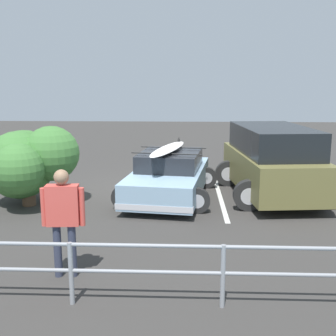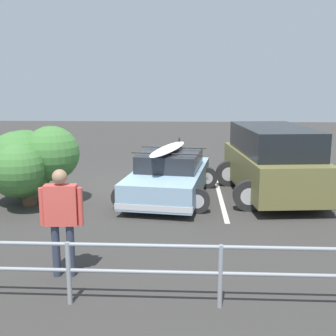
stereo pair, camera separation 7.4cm
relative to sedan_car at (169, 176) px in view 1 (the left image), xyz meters
name	(u,v)px [view 1 (the left image)]	position (x,y,z in m)	size (l,w,h in m)	color
ground_plane	(143,191)	(0.79, -0.69, -0.61)	(44.00, 44.00, 0.02)	#383533
parking_stripe	(220,198)	(-1.41, 0.04, -0.60)	(4.25, 0.12, 0.00)	silver
sedan_car	(169,176)	(0.00, 0.00, 0.00)	(2.78, 4.28, 1.53)	#8CADC6
suv_car	(272,161)	(-2.82, -0.24, 0.39)	(2.92, 4.53, 1.94)	brown
person_bystander	(63,213)	(1.49, 4.89, 0.47)	(0.69, 0.24, 1.78)	#33384C
railing_fence	(223,265)	(-0.98, 5.76, 0.03)	(8.60, 0.09, 0.93)	gray
bush_near_left	(27,162)	(3.62, 0.77, 0.50)	(2.42, 2.65, 2.04)	brown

